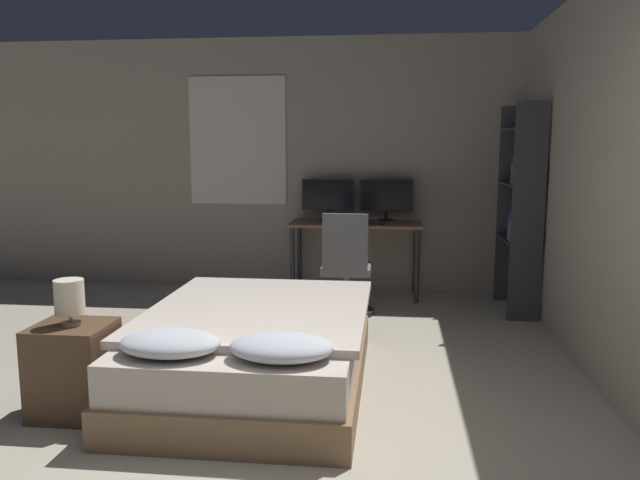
{
  "coord_description": "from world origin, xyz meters",
  "views": [
    {
      "loc": [
        0.6,
        -2.45,
        1.57
      ],
      "look_at": [
        -0.01,
        2.87,
        0.75
      ],
      "focal_mm": 35.0,
      "sensor_mm": 36.0,
      "label": 1
    }
  ],
  "objects_px": {
    "keyboard": "(355,224)",
    "bedside_lamp": "(69,298)",
    "monitor_left": "(328,196)",
    "office_chair": "(346,275)",
    "bed": "(256,349)",
    "bookshelf": "(522,202)",
    "monitor_right": "(386,197)",
    "computer_mouse": "(382,223)",
    "nightstand": "(74,370)",
    "desk": "(356,233)"
  },
  "relations": [
    {
      "from": "monitor_left",
      "to": "office_chair",
      "type": "height_order",
      "value": "monitor_left"
    },
    {
      "from": "keyboard",
      "to": "office_chair",
      "type": "relative_size",
      "value": 0.38
    },
    {
      "from": "nightstand",
      "to": "desk",
      "type": "height_order",
      "value": "desk"
    },
    {
      "from": "bedside_lamp",
      "to": "computer_mouse",
      "type": "height_order",
      "value": "computer_mouse"
    },
    {
      "from": "bedside_lamp",
      "to": "keyboard",
      "type": "xyz_separation_m",
      "value": [
        1.46,
        2.92,
        0.08
      ]
    },
    {
      "from": "office_chair",
      "to": "monitor_left",
      "type": "bearing_deg",
      "value": 105.63
    },
    {
      "from": "bed",
      "to": "monitor_right",
      "type": "distance_m",
      "value": 2.97
    },
    {
      "from": "desk",
      "to": "monitor_left",
      "type": "xyz_separation_m",
      "value": [
        -0.31,
        0.19,
        0.36
      ]
    },
    {
      "from": "nightstand",
      "to": "computer_mouse",
      "type": "xyz_separation_m",
      "value": [
        1.73,
        2.92,
        0.52
      ]
    },
    {
      "from": "monitor_left",
      "to": "keyboard",
      "type": "xyz_separation_m",
      "value": [
        0.31,
        -0.37,
        -0.24
      ]
    },
    {
      "from": "office_chair",
      "to": "nightstand",
      "type": "bearing_deg",
      "value": -121.24
    },
    {
      "from": "bed",
      "to": "monitor_left",
      "type": "bearing_deg",
      "value": 86.14
    },
    {
      "from": "computer_mouse",
      "to": "office_chair",
      "type": "bearing_deg",
      "value": -118.24
    },
    {
      "from": "bed",
      "to": "bookshelf",
      "type": "bearing_deg",
      "value": 45.39
    },
    {
      "from": "bedside_lamp",
      "to": "monitor_left",
      "type": "relative_size",
      "value": 0.48
    },
    {
      "from": "nightstand",
      "to": "desk",
      "type": "bearing_deg",
      "value": 64.83
    },
    {
      "from": "bedside_lamp",
      "to": "computer_mouse",
      "type": "relative_size",
      "value": 3.79
    },
    {
      "from": "bookshelf",
      "to": "bedside_lamp",
      "type": "bearing_deg",
      "value": -139.09
    },
    {
      "from": "nightstand",
      "to": "monitor_right",
      "type": "bearing_deg",
      "value": 61.78
    },
    {
      "from": "bed",
      "to": "bookshelf",
      "type": "relative_size",
      "value": 1.03
    },
    {
      "from": "nightstand",
      "to": "office_chair",
      "type": "height_order",
      "value": "office_chair"
    },
    {
      "from": "keyboard",
      "to": "bookshelf",
      "type": "bearing_deg",
      "value": -11.16
    },
    {
      "from": "bookshelf",
      "to": "monitor_right",
      "type": "bearing_deg",
      "value": 151.5
    },
    {
      "from": "monitor_right",
      "to": "keyboard",
      "type": "distance_m",
      "value": 0.54
    },
    {
      "from": "computer_mouse",
      "to": "bookshelf",
      "type": "distance_m",
      "value": 1.35
    },
    {
      "from": "office_chair",
      "to": "computer_mouse",
      "type": "bearing_deg",
      "value": 61.76
    },
    {
      "from": "desk",
      "to": "bookshelf",
      "type": "height_order",
      "value": "bookshelf"
    },
    {
      "from": "monitor_left",
      "to": "bedside_lamp",
      "type": "bearing_deg",
      "value": -109.27
    },
    {
      "from": "desk",
      "to": "monitor_left",
      "type": "height_order",
      "value": "monitor_left"
    },
    {
      "from": "nightstand",
      "to": "desk",
      "type": "xyz_separation_m",
      "value": [
        1.46,
        3.1,
        0.4
      ]
    },
    {
      "from": "monitor_right",
      "to": "computer_mouse",
      "type": "xyz_separation_m",
      "value": [
        -0.04,
        -0.37,
        -0.23
      ]
    },
    {
      "from": "keyboard",
      "to": "desk",
      "type": "bearing_deg",
      "value": 90.0
    },
    {
      "from": "keyboard",
      "to": "bedside_lamp",
      "type": "bearing_deg",
      "value": -116.54
    },
    {
      "from": "bed",
      "to": "keyboard",
      "type": "distance_m",
      "value": 2.49
    },
    {
      "from": "bed",
      "to": "bedside_lamp",
      "type": "height_order",
      "value": "bedside_lamp"
    },
    {
      "from": "nightstand",
      "to": "bedside_lamp",
      "type": "distance_m",
      "value": 0.43
    },
    {
      "from": "bedside_lamp",
      "to": "nightstand",
      "type": "bearing_deg",
      "value": 0.0
    },
    {
      "from": "keyboard",
      "to": "office_chair",
      "type": "xyz_separation_m",
      "value": [
        -0.04,
        -0.58,
        -0.41
      ]
    },
    {
      "from": "bedside_lamp",
      "to": "monitor_right",
      "type": "relative_size",
      "value": 0.48
    },
    {
      "from": "bookshelf",
      "to": "nightstand",
      "type": "bearing_deg",
      "value": -139.09
    },
    {
      "from": "bed",
      "to": "desk",
      "type": "bearing_deg",
      "value": 79.13
    },
    {
      "from": "nightstand",
      "to": "bookshelf",
      "type": "xyz_separation_m",
      "value": [
        3.02,
        2.61,
        0.78
      ]
    },
    {
      "from": "desk",
      "to": "bookshelf",
      "type": "distance_m",
      "value": 1.68
    },
    {
      "from": "office_chair",
      "to": "bookshelf",
      "type": "relative_size",
      "value": 0.5
    },
    {
      "from": "desk",
      "to": "keyboard",
      "type": "xyz_separation_m",
      "value": [
        0.0,
        -0.18,
        0.12
      ]
    },
    {
      "from": "nightstand",
      "to": "keyboard",
      "type": "bearing_deg",
      "value": 63.46
    },
    {
      "from": "bedside_lamp",
      "to": "bookshelf",
      "type": "relative_size",
      "value": 0.14
    },
    {
      "from": "monitor_right",
      "to": "desk",
      "type": "bearing_deg",
      "value": -148.65
    },
    {
      "from": "bookshelf",
      "to": "office_chair",
      "type": "bearing_deg",
      "value": -170.23
    },
    {
      "from": "bed",
      "to": "bookshelf",
      "type": "height_order",
      "value": "bookshelf"
    }
  ]
}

